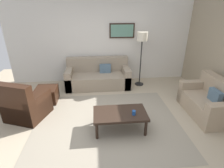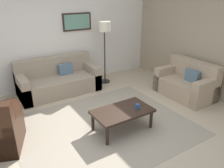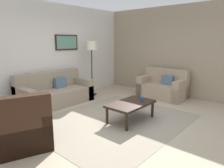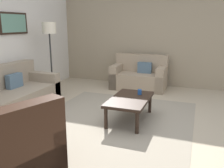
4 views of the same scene
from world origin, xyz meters
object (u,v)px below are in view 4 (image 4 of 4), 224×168
(armchair_leather, at_px, (17,159))
(coffee_table, at_px, (130,101))
(lamp_standing, at_px, (49,35))
(cup, at_px, (140,92))
(framed_artwork, at_px, (14,23))
(couch_loveseat, at_px, (140,77))
(couch_main, at_px, (8,97))

(armchair_leather, relative_size, coffee_table, 0.93)
(coffee_table, height_order, lamp_standing, lamp_standing)
(cup, xyz_separation_m, framed_artwork, (0.15, 2.87, 1.22))
(cup, relative_size, framed_artwork, 0.12)
(cup, bearing_deg, lamp_standing, 73.58)
(armchair_leather, xyz_separation_m, cup, (2.38, -0.71, 0.15))
(armchair_leather, height_order, cup, armchair_leather)
(couch_loveseat, bearing_deg, framed_artwork, 127.18)
(couch_main, distance_m, coffee_table, 2.38)
(couch_loveseat, relative_size, coffee_table, 1.26)
(couch_main, height_order, lamp_standing, lamp_standing)
(lamp_standing, distance_m, framed_artwork, 0.80)
(couch_loveseat, distance_m, armchair_leather, 4.35)
(coffee_table, xyz_separation_m, cup, (0.27, -0.11, 0.10))
(armchair_leather, distance_m, coffee_table, 2.20)
(framed_artwork, bearing_deg, couch_main, -152.89)
(couch_loveseat, xyz_separation_m, framed_artwork, (-1.81, 2.39, 1.38))
(couch_main, height_order, couch_loveseat, same)
(couch_main, distance_m, armchair_leather, 2.44)
(couch_loveseat, xyz_separation_m, lamp_standing, (-1.27, 1.87, 1.10))
(couch_loveseat, distance_m, coffee_table, 2.26)
(couch_main, distance_m, couch_loveseat, 3.28)
(cup, distance_m, framed_artwork, 3.12)
(armchair_leather, xyz_separation_m, coffee_table, (2.11, -0.60, 0.05))
(framed_artwork, bearing_deg, coffee_table, -98.56)
(armchair_leather, height_order, lamp_standing, lamp_standing)
(armchair_leather, distance_m, framed_artwork, 3.60)
(couch_loveseat, relative_size, framed_artwork, 1.72)
(armchair_leather, relative_size, framed_artwork, 1.27)
(coffee_table, bearing_deg, cup, -21.71)
(couch_loveseat, height_order, lamp_standing, lamp_standing)
(cup, bearing_deg, framed_artwork, 87.00)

